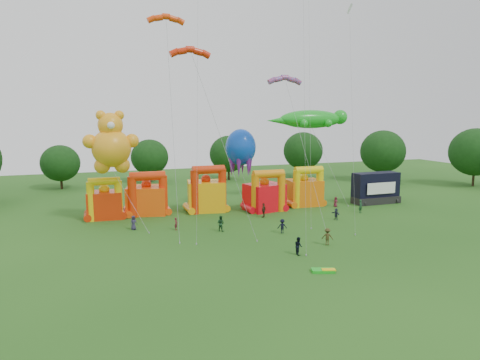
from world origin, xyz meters
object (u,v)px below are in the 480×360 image
object	(u,v)px
stage_trailer	(376,188)
spectator_4	(264,210)
bouncy_castle_0	(105,202)
gecko_kite	(323,149)
octopus_kite	(242,158)
spectator_0	(134,223)
teddy_bear_kite	(121,173)
bouncy_castle_2	(207,194)

from	to	relation	value
stage_trailer	spectator_4	world-z (taller)	stage_trailer
bouncy_castle_0	gecko_kite	xyz separation A→B (m)	(33.51, 0.58, 6.30)
stage_trailer	spectator_4	distance (m)	20.88
octopus_kite	spectator_0	size ratio (longest dim) A/B	6.76
stage_trailer	teddy_bear_kite	bearing A→B (deg)	-178.00
spectator_0	bouncy_castle_2	bearing A→B (deg)	9.16
teddy_bear_kite	octopus_kite	bearing A→B (deg)	15.54
octopus_kite	spectator_4	world-z (taller)	octopus_kite
gecko_kite	spectator_0	distance (m)	32.33
spectator_0	octopus_kite	bearing A→B (deg)	0.98
bouncy_castle_0	octopus_kite	size ratio (longest dim) A/B	0.48
gecko_kite	spectator_4	xyz separation A→B (m)	(-12.95, -7.00, -7.53)
teddy_bear_kite	spectator_0	xyz separation A→B (m)	(1.11, -2.79, -5.87)
gecko_kite	spectator_4	bearing A→B (deg)	-151.61
bouncy_castle_0	bouncy_castle_2	distance (m)	14.17
bouncy_castle_0	bouncy_castle_2	xyz separation A→B (m)	(14.16, -0.08, 0.38)
bouncy_castle_2	gecko_kite	xyz separation A→B (m)	(19.35, 0.67, 5.92)
bouncy_castle_2	gecko_kite	world-z (taller)	gecko_kite
gecko_kite	octopus_kite	distance (m)	13.71
spectator_0	gecko_kite	bearing A→B (deg)	-9.38
spectator_0	teddy_bear_kite	bearing A→B (deg)	87.81
bouncy_castle_2	teddy_bear_kite	world-z (taller)	teddy_bear_kite
bouncy_castle_0	stage_trailer	world-z (taller)	bouncy_castle_0
spectator_0	bouncy_castle_0	bearing A→B (deg)	89.17
stage_trailer	teddy_bear_kite	size ratio (longest dim) A/B	0.52
bouncy_castle_0	teddy_bear_kite	size ratio (longest dim) A/B	0.40
gecko_kite	spectator_4	world-z (taller)	gecko_kite
octopus_kite	spectator_4	bearing A→B (deg)	-84.01
stage_trailer	gecko_kite	bearing A→B (deg)	154.07
stage_trailer	octopus_kite	world-z (taller)	octopus_kite
octopus_kite	spectator_0	xyz separation A→B (m)	(-16.74, -7.76, -6.75)
octopus_kite	bouncy_castle_2	bearing A→B (deg)	-174.38
stage_trailer	gecko_kite	distance (m)	10.47
bouncy_castle_2	stage_trailer	xyz separation A→B (m)	(26.97, -3.04, -0.23)
bouncy_castle_2	gecko_kite	size ratio (longest dim) A/B	0.46
bouncy_castle_2	spectator_0	xyz separation A→B (m)	(-11.07, -7.20, -1.71)
teddy_bear_kite	spectator_0	world-z (taller)	teddy_bear_kite
stage_trailer	bouncy_castle_2	bearing A→B (deg)	173.57
spectator_0	spectator_4	bearing A→B (deg)	-21.05
bouncy_castle_2	teddy_bear_kite	distance (m)	13.60
teddy_bear_kite	spectator_4	world-z (taller)	teddy_bear_kite
stage_trailer	teddy_bear_kite	xyz separation A→B (m)	(-39.15, -1.37, 4.39)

